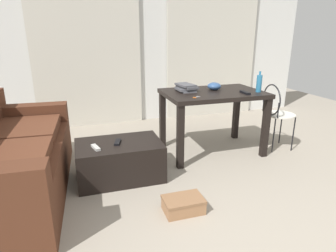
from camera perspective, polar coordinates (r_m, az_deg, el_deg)
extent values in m
plane|color=gray|center=(3.26, 6.85, -8.46)|extent=(8.32, 8.32, 0.00)
cube|color=silver|center=(4.94, -3.11, 16.03)|extent=(5.43, 0.10, 2.55)
cube|color=beige|center=(4.71, -15.49, 13.26)|extent=(1.63, 0.03, 2.21)
cube|color=beige|center=(5.23, 8.62, 14.10)|extent=(1.63, 0.03, 2.21)
cube|color=#4C2819|center=(3.02, -27.78, -7.96)|extent=(0.96, 1.93, 0.45)
cube|color=#4C2819|center=(3.70, -25.81, 2.24)|extent=(0.87, 0.24, 0.20)
cube|color=#552D1C|center=(3.25, -26.28, -0.70)|extent=(0.66, 0.74, 0.10)
cube|color=#552D1C|center=(2.57, -29.31, -5.84)|extent=(0.66, 0.74, 0.10)
cube|color=black|center=(3.04, -9.46, -6.63)|extent=(0.85, 0.55, 0.38)
cube|color=black|center=(3.54, 8.87, 6.32)|extent=(1.17, 0.78, 0.05)
cube|color=black|center=(3.14, 2.43, -2.26)|extent=(0.07, 0.07, 0.72)
cube|color=black|center=(3.63, 18.57, -0.38)|extent=(0.07, 0.07, 0.72)
cube|color=black|center=(3.75, -1.09, 1.16)|extent=(0.07, 0.07, 0.72)
cube|color=black|center=(4.17, 13.21, 2.42)|extent=(0.07, 0.07, 0.72)
cylinder|color=silver|center=(3.93, 21.00, 2.14)|extent=(0.39, 0.39, 0.02)
cylinder|color=black|center=(3.97, 23.34, -1.48)|extent=(0.02, 0.02, 0.44)
cylinder|color=black|center=(4.18, 21.22, -0.28)|extent=(0.02, 0.02, 0.44)
cylinder|color=black|center=(3.82, 20.01, -1.81)|extent=(0.02, 0.02, 0.44)
cylinder|color=black|center=(4.04, 17.99, -0.55)|extent=(0.02, 0.02, 0.44)
torus|color=black|center=(3.82, 19.61, 4.86)|extent=(0.05, 0.39, 0.39)
cylinder|color=black|center=(3.70, 20.79, 2.85)|extent=(0.02, 0.02, 0.19)
cylinder|color=black|center=(3.97, 18.23, 4.10)|extent=(0.02, 0.02, 0.19)
cylinder|color=teal|center=(3.61, 17.42, 7.94)|extent=(0.06, 0.06, 0.20)
cylinder|color=teal|center=(3.59, 17.60, 9.84)|extent=(0.02, 0.02, 0.04)
ellipsoid|color=#2D4C7A|center=(3.62, 9.04, 7.72)|extent=(0.17, 0.17, 0.09)
cube|color=#4C4C51|center=(3.52, 3.61, 6.95)|extent=(0.17, 0.27, 0.01)
cube|color=#4C4C51|center=(3.51, 3.53, 7.26)|extent=(0.21, 0.23, 0.02)
cube|color=#4C4C51|center=(3.51, 3.79, 7.67)|extent=(0.21, 0.30, 0.03)
cube|color=#4C4C51|center=(3.50, 3.53, 8.06)|extent=(0.20, 0.29, 0.02)
cube|color=black|center=(3.48, 14.86, 6.36)|extent=(0.06, 0.17, 0.02)
cube|color=#9EA0A5|center=(3.20, 5.62, 5.73)|extent=(0.05, 0.06, 0.00)
torus|color=orange|center=(3.16, 5.30, 5.55)|extent=(0.03, 0.03, 0.00)
cube|color=#9EA0A5|center=(3.20, 5.84, 5.69)|extent=(0.07, 0.04, 0.00)
torus|color=orange|center=(3.16, 5.17, 5.57)|extent=(0.03, 0.03, 0.00)
cube|color=black|center=(2.95, -9.86, -3.13)|extent=(0.09, 0.16, 0.02)
cube|color=#B7B7B2|center=(2.86, -13.99, -4.11)|extent=(0.08, 0.16, 0.02)
cube|color=#996B47|center=(2.53, 3.02, -15.37)|extent=(0.32, 0.22, 0.10)
cube|color=brown|center=(2.50, 3.04, -14.16)|extent=(0.33, 0.22, 0.02)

